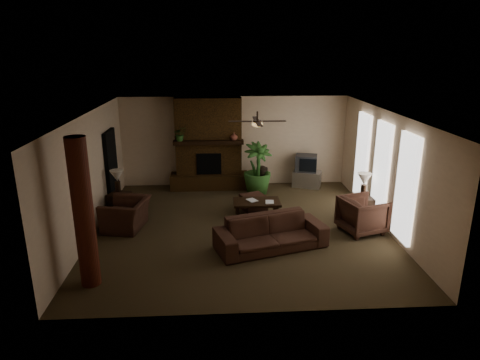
{
  "coord_description": "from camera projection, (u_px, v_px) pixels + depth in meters",
  "views": [
    {
      "loc": [
        -0.58,
        -9.57,
        4.24
      ],
      "look_at": [
        0.0,
        0.4,
        1.1
      ],
      "focal_mm": 31.82,
      "sensor_mm": 36.0,
      "label": 1
    }
  ],
  "objects": [
    {
      "name": "ceiling_fan",
      "position": [
        257.0,
        123.0,
        9.97
      ],
      "size": [
        1.35,
        1.35,
        0.37
      ],
      "color": "#2F1F14",
      "rests_on": "ceiling"
    },
    {
      "name": "tv",
      "position": [
        306.0,
        163.0,
        13.28
      ],
      "size": [
        0.76,
        0.67,
        0.52
      ],
      "color": "#353538",
      "rests_on": "tv_stand"
    },
    {
      "name": "book_a",
      "position": [
        249.0,
        196.0,
        10.89
      ],
      "size": [
        0.2,
        0.12,
        0.29
      ],
      "primitive_type": "imported",
      "rotation": [
        0.0,
        0.0,
        0.48
      ],
      "color": "#999999",
      "rests_on": "coffee_table"
    },
    {
      "name": "lamp_left",
      "position": [
        117.0,
        178.0,
        10.99
      ],
      "size": [
        0.38,
        0.38,
        0.65
      ],
      "color": "#2F1F14",
      "rests_on": "side_table_left"
    },
    {
      "name": "armchair_right",
      "position": [
        362.0,
        213.0,
        10.05
      ],
      "size": [
        1.09,
        1.13,
        0.94
      ],
      "primitive_type": "imported",
      "rotation": [
        0.0,
        0.0,
        1.87
      ],
      "color": "#43271C",
      "rests_on": "ground"
    },
    {
      "name": "lamp_right",
      "position": [
        364.0,
        181.0,
        10.73
      ],
      "size": [
        0.46,
        0.46,
        0.65
      ],
      "color": "#2F1F14",
      "rests_on": "side_table_right"
    },
    {
      "name": "side_table_right",
      "position": [
        361.0,
        207.0,
        10.97
      ],
      "size": [
        0.53,
        0.53,
        0.55
      ],
      "primitive_type": "cube",
      "rotation": [
        0.0,
        0.0,
        0.05
      ],
      "color": "black",
      "rests_on": "ground"
    },
    {
      "name": "fireplace",
      "position": [
        209.0,
        151.0,
        13.09
      ],
      "size": [
        2.4,
        0.7,
        2.8
      ],
      "color": "#573617",
      "rests_on": "ground"
    },
    {
      "name": "floor_vase",
      "position": [
        262.0,
        176.0,
        13.07
      ],
      "size": [
        0.34,
        0.34,
        0.77
      ],
      "color": "black",
      "rests_on": "ground"
    },
    {
      "name": "book_b",
      "position": [
        266.0,
        197.0,
        10.83
      ],
      "size": [
        0.21,
        0.04,
        0.29
      ],
      "primitive_type": "imported",
      "rotation": [
        0.0,
        0.0,
        -0.1
      ],
      "color": "#999999",
      "rests_on": "coffee_table"
    },
    {
      "name": "coffee_table",
      "position": [
        257.0,
        203.0,
        10.99
      ],
      "size": [
        1.2,
        0.7,
        0.43
      ],
      "color": "black",
      "rests_on": "ground"
    },
    {
      "name": "floor_plant",
      "position": [
        257.0,
        179.0,
        12.79
      ],
      "size": [
        1.39,
        1.74,
        0.86
      ],
      "primitive_type": "imported",
      "rotation": [
        0.0,
        0.0,
        0.4
      ],
      "color": "#315F26",
      "rests_on": "ground"
    },
    {
      "name": "side_table_left",
      "position": [
        120.0,
        203.0,
        11.26
      ],
      "size": [
        0.64,
        0.64,
        0.55
      ],
      "primitive_type": "cube",
      "rotation": [
        0.0,
        0.0,
        -0.35
      ],
      "color": "black",
      "rests_on": "ground"
    },
    {
      "name": "log_column",
      "position": [
        84.0,
        214.0,
        7.55
      ],
      "size": [
        0.36,
        0.36,
        2.8
      ],
      "primitive_type": "cylinder",
      "color": "#572315",
      "rests_on": "ground"
    },
    {
      "name": "doorway",
      "position": [
        112.0,
        169.0,
        11.62
      ],
      "size": [
        0.1,
        1.0,
        2.1
      ],
      "primitive_type": "cube",
      "color": "black",
      "rests_on": "ground"
    },
    {
      "name": "mantel_vase",
      "position": [
        234.0,
        137.0,
        12.71
      ],
      "size": [
        0.26,
        0.27,
        0.22
      ],
      "primitive_type": "imported",
      "rotation": [
        0.0,
        0.0,
        0.19
      ],
      "color": "brown",
      "rests_on": "fireplace"
    },
    {
      "name": "room_shell",
      "position": [
        241.0,
        173.0,
        10.0
      ],
      "size": [
        7.0,
        7.0,
        7.0
      ],
      "color": "#4A3B25",
      "rests_on": "ground"
    },
    {
      "name": "windows",
      "position": [
        381.0,
        170.0,
        10.39
      ],
      "size": [
        0.08,
        3.65,
        2.35
      ],
      "color": "white",
      "rests_on": "ground"
    },
    {
      "name": "mantel_plant",
      "position": [
        180.0,
        135.0,
        12.59
      ],
      "size": [
        0.5,
        0.52,
        0.33
      ],
      "primitive_type": "imported",
      "rotation": [
        0.0,
        0.0,
        0.34
      ],
      "color": "#315F26",
      "rests_on": "fireplace"
    },
    {
      "name": "armchair_left",
      "position": [
        126.0,
        210.0,
        10.24
      ],
      "size": [
        0.91,
        1.22,
        0.97
      ],
      "primitive_type": "imported",
      "rotation": [
        0.0,
        0.0,
        -1.75
      ],
      "color": "#43271C",
      "rests_on": "ground"
    },
    {
      "name": "ottoman",
      "position": [
        253.0,
        202.0,
        11.54
      ],
      "size": [
        0.77,
        0.77,
        0.4
      ],
      "primitive_type": "cube",
      "rotation": [
        0.0,
        0.0,
        0.36
      ],
      "color": "#43271C",
      "rests_on": "ground"
    },
    {
      "name": "tv_stand",
      "position": [
        307.0,
        179.0,
        13.42
      ],
      "size": [
        0.97,
        0.78,
        0.5
      ],
      "primitive_type": "cube",
      "rotation": [
        0.0,
        0.0,
        -0.37
      ],
      "color": "silver",
      "rests_on": "ground"
    },
    {
      "name": "sofa",
      "position": [
        271.0,
        228.0,
        9.25
      ],
      "size": [
        2.5,
        1.37,
        0.94
      ],
      "primitive_type": "imported",
      "rotation": [
        0.0,
        0.0,
        0.3
      ],
      "color": "#43271C",
      "rests_on": "ground"
    }
  ]
}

